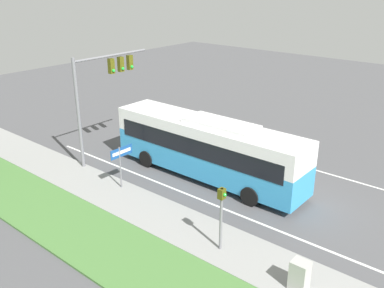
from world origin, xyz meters
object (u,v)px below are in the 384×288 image
at_px(pedestrian_signal, 221,209).
at_px(utility_cabinet, 300,275).
at_px(signal_gantry, 102,84).
at_px(street_sign, 121,158).
at_px(bus, 207,146).

height_order(pedestrian_signal, utility_cabinet, pedestrian_signal).
bearing_deg(signal_gantry, pedestrian_signal, -106.46).
height_order(signal_gantry, street_sign, signal_gantry).
relative_size(bus, pedestrian_signal, 4.04).
relative_size(signal_gantry, pedestrian_signal, 2.26).
height_order(signal_gantry, utility_cabinet, signal_gantry).
height_order(bus, street_sign, bus).
bearing_deg(utility_cabinet, street_sign, 83.09).
bearing_deg(bus, utility_cabinet, -122.56).
relative_size(signal_gantry, street_sign, 2.71).
relative_size(bus, utility_cabinet, 10.19).
height_order(bus, utility_cabinet, bus).
bearing_deg(signal_gantry, utility_cabinet, -103.12).
height_order(pedestrian_signal, street_sign, pedestrian_signal).
distance_m(signal_gantry, utility_cabinet, 15.87).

